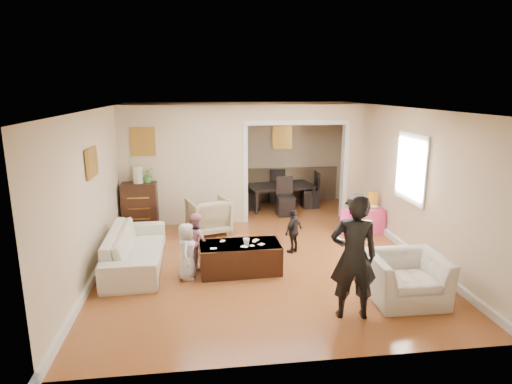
{
  "coord_description": "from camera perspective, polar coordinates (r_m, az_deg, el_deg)",
  "views": [
    {
      "loc": [
        -1.0,
        -7.62,
        2.93
      ],
      "look_at": [
        0.0,
        0.2,
        1.05
      ],
      "focal_mm": 30.47,
      "sensor_mm": 36.0,
      "label": 1
    }
  ],
  "objects": [
    {
      "name": "coffee_cup",
      "position": [
        7.02,
        -1.27,
        -6.52
      ],
      "size": [
        0.11,
        0.11,
        0.1
      ],
      "primitive_type": "imported",
      "rotation": [
        0.0,
        0.0,
        0.05
      ],
      "color": "white",
      "rests_on": "coffee_table"
    },
    {
      "name": "cereal_box",
      "position": [
        9.46,
        15.07,
        -0.85
      ],
      "size": [
        0.2,
        0.07,
        0.3
      ],
      "primitive_type": "cube",
      "rotation": [
        0.0,
        0.0,
        -0.02
      ],
      "color": "yellow",
      "rests_on": "play_table"
    },
    {
      "name": "dresser",
      "position": [
        9.55,
        -14.97,
        -1.78
      ],
      "size": [
        0.73,
        0.41,
        1.0
      ],
      "primitive_type": "cube",
      "color": "black",
      "rests_on": "ground"
    },
    {
      "name": "framed_art_sofa_wall",
      "position": [
        7.31,
        -20.76,
        3.65
      ],
      "size": [
        0.03,
        0.55,
        0.4
      ],
      "primitive_type": "cube",
      "color": "brown"
    },
    {
      "name": "adult_person",
      "position": [
        5.75,
        12.69,
        -8.28
      ],
      "size": [
        0.66,
        0.47,
        1.67
      ],
      "primitive_type": "imported",
      "rotation": [
        0.0,
        0.0,
        3.02
      ],
      "color": "black",
      "rests_on": "ground"
    },
    {
      "name": "partition_left",
      "position": [
        9.57,
        -9.45,
        3.42
      ],
      "size": [
        2.75,
        0.18,
        2.6
      ],
      "primitive_type": "cube",
      "color": "beige",
      "rests_on": "ground"
    },
    {
      "name": "armchair_back",
      "position": [
        9.06,
        -6.26,
        -3.11
      ],
      "size": [
        0.99,
        1.01,
        0.73
      ],
      "primitive_type": "imported",
      "rotation": [
        0.0,
        0.0,
        3.45
      ],
      "color": "tan",
      "rests_on": "ground"
    },
    {
      "name": "play_table",
      "position": [
        9.43,
        14.47,
        -3.46
      ],
      "size": [
        0.55,
        0.55,
        0.52
      ],
      "primitive_type": "cube",
      "rotation": [
        0.0,
        0.0,
        -0.02
      ],
      "color": "#D7386B",
      "rests_on": "ground"
    },
    {
      "name": "craft_papers",
      "position": [
        7.06,
        -1.73,
        -6.84
      ],
      "size": [
        0.89,
        0.42,
        0.0
      ],
      "color": "white",
      "rests_on": "coffee_table"
    },
    {
      "name": "window_pane",
      "position": [
        8.24,
        19.77,
        2.98
      ],
      "size": [
        0.03,
        0.95,
        1.1
      ],
      "primitive_type": "cube",
      "color": "white",
      "rests_on": "ground"
    },
    {
      "name": "sofa",
      "position": [
        7.62,
        -15.52,
        -7.12
      ],
      "size": [
        0.9,
        2.21,
        0.64
      ],
      "primitive_type": "imported",
      "rotation": [
        0.0,
        0.0,
        1.59
      ],
      "color": "silver",
      "rests_on": "ground"
    },
    {
      "name": "floor",
      "position": [
        8.22,
        0.18,
        -7.46
      ],
      "size": [
        7.0,
        7.0,
        0.0
      ],
      "primitive_type": "plane",
      "color": "#AC5B2C",
      "rests_on": "ground"
    },
    {
      "name": "cyan_cup",
      "position": [
        9.27,
        14.12,
        -1.79
      ],
      "size": [
        0.08,
        0.08,
        0.08
      ],
      "primitive_type": "cylinder",
      "color": "#24B1B8",
      "rests_on": "play_table"
    },
    {
      "name": "dining_table",
      "position": [
        10.9,
        3.24,
        -0.6
      ],
      "size": [
        1.8,
        1.21,
        0.58
      ],
      "primitive_type": "imported",
      "rotation": [
        0.0,
        0.0,
        0.18
      ],
      "color": "black",
      "rests_on": "ground"
    },
    {
      "name": "child_kneel_a",
      "position": [
        6.93,
        -9.09,
        -7.7
      ],
      "size": [
        0.34,
        0.48,
        0.91
      ],
      "primitive_type": "imported",
      "rotation": [
        0.0,
        0.0,
        1.44
      ],
      "color": "silver",
      "rests_on": "ground"
    },
    {
      "name": "table_lamp",
      "position": [
        9.4,
        -15.22,
        2.23
      ],
      "size": [
        0.22,
        0.22,
        0.36
      ],
      "primitive_type": "cylinder",
      "color": "beige",
      "rests_on": "dresser"
    },
    {
      "name": "coffee_table",
      "position": [
        7.17,
        -2.11,
        -8.62
      ],
      "size": [
        1.32,
        0.71,
        0.49
      ],
      "primitive_type": "cube",
      "rotation": [
        0.0,
        0.0,
        0.05
      ],
      "color": "#371D11",
      "rests_on": "ground"
    },
    {
      "name": "framed_art_partition",
      "position": [
        9.46,
        -14.63,
        6.43
      ],
      "size": [
        0.45,
        0.03,
        0.55
      ],
      "primitive_type": "cube",
      "color": "brown",
      "rests_on": "partition_left"
    },
    {
      "name": "child_kneel_b",
      "position": [
        7.34,
        -7.82,
        -6.31
      ],
      "size": [
        0.5,
        0.56,
        0.94
      ],
      "primitive_type": "imported",
      "rotation": [
        0.0,
        0.0,
        1.97
      ],
      "color": "#CB7F89",
      "rests_on": "ground"
    },
    {
      "name": "partition_header",
      "position": [
        9.66,
        5.36,
        10.37
      ],
      "size": [
        2.22,
        0.18,
        0.35
      ],
      "primitive_type": "cube",
      "color": "beige",
      "rests_on": "partition_right"
    },
    {
      "name": "partition_right",
      "position": [
        10.17,
        12.81,
        3.86
      ],
      "size": [
        0.55,
        0.18,
        2.6
      ],
      "primitive_type": "cube",
      "color": "beige",
      "rests_on": "ground"
    },
    {
      "name": "child_toddler",
      "position": [
        7.96,
        4.96,
        -5.14
      ],
      "size": [
        0.48,
        0.47,
        0.81
      ],
      "primitive_type": "imported",
      "rotation": [
        0.0,
        0.0,
        -2.4
      ],
      "color": "black",
      "rests_on": "ground"
    },
    {
      "name": "armchair_front",
      "position": [
        6.57,
        19.1,
        -10.63
      ],
      "size": [
        1.04,
        0.92,
        0.67
      ],
      "primitive_type": "imported",
      "rotation": [
        0.0,
        0.0,
        -0.02
      ],
      "color": "silver",
      "rests_on": "ground"
    },
    {
      "name": "play_bowl",
      "position": [
        9.26,
        15.13,
        -1.95
      ],
      "size": [
        0.21,
        0.21,
        0.05
      ],
      "primitive_type": "imported",
      "rotation": [
        0.0,
        0.0,
        -0.02
      ],
      "color": "silver",
      "rests_on": "play_table"
    },
    {
      "name": "toy_block",
      "position": [
        9.42,
        13.63,
        -1.61
      ],
      "size": [
        0.1,
        0.08,
        0.05
      ],
      "primitive_type": "cube",
      "rotation": [
        0.0,
        0.0,
        0.33
      ],
      "color": "red",
      "rests_on": "play_table"
    },
    {
      "name": "framed_art_alcove",
      "position": [
        11.32,
        3.46,
        7.16
      ],
      "size": [
        0.45,
        0.03,
        0.55
      ],
      "primitive_type": "cube",
      "color": "brown"
    },
    {
      "name": "potted_plant",
      "position": [
        9.38,
        -14.0,
        2.17
      ],
      "size": [
        0.29,
        0.25,
        0.32
      ],
      "primitive_type": "imported",
      "color": "#4D7F38",
      "rests_on": "dresser"
    }
  ]
}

